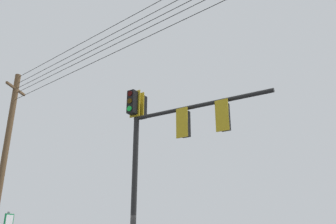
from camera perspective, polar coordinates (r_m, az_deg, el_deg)
name	(u,v)px	position (r m, az deg, el deg)	size (l,w,h in m)	color
signal_mast_assembly	(160,138)	(11.88, -1.32, -4.41)	(4.82, 3.08, 7.05)	black
utility_pole_wooden	(4,163)	(20.47, -25.96, -7.76)	(0.32, 1.89, 10.77)	brown
overhead_wire_span	(158,17)	(14.03, -1.73, 15.73)	(17.30, 12.97, 1.82)	black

